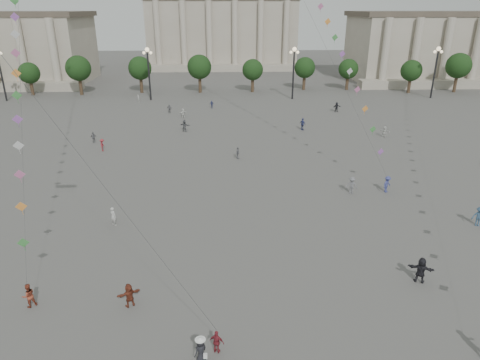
{
  "coord_description": "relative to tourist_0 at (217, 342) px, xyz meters",
  "views": [
    {
      "loc": [
        0.72,
        -20.6,
        18.3
      ],
      "look_at": [
        1.84,
        12.0,
        5.04
      ],
      "focal_mm": 32.0,
      "sensor_mm": 36.0,
      "label": 1
    }
  ],
  "objects": [
    {
      "name": "ground",
      "position": [
        -0.06,
        1.67,
        -0.74
      ],
      "size": [
        360.0,
        360.0,
        0.0
      ],
      "primitive_type": "plane",
      "color": "#4F4D4A",
      "rests_on": "ground"
    },
    {
      "name": "hall_central",
      "position": [
        -0.06,
        130.89,
        13.49
      ],
      "size": [
        48.3,
        34.3,
        35.5
      ],
      "color": "#9F9585",
      "rests_on": "ground"
    },
    {
      "name": "tree_row",
      "position": [
        -0.06,
        79.67,
        4.66
      ],
      "size": [
        137.12,
        5.12,
        8.0
      ],
      "color": "#3D2F1E",
      "rests_on": "ground"
    },
    {
      "name": "lamp_post_mid_west",
      "position": [
        -15.06,
        71.67,
        6.61
      ],
      "size": [
        2.0,
        0.9,
        10.65
      ],
      "color": "#262628",
      "rests_on": "ground"
    },
    {
      "name": "lamp_post_mid_east",
      "position": [
        14.94,
        71.67,
        6.61
      ],
      "size": [
        2.0,
        0.9,
        10.65
      ],
      "color": "#262628",
      "rests_on": "ground"
    },
    {
      "name": "lamp_post_far_east",
      "position": [
        44.94,
        71.67,
        6.61
      ],
      "size": [
        2.0,
        0.9,
        10.65
      ],
      "color": "#262628",
      "rests_on": "ground"
    },
    {
      "name": "person_crowd_0",
      "position": [
        -1.99,
        63.2,
        0.02
      ],
      "size": [
        0.95,
        0.54,
        1.52
      ],
      "primitive_type": "imported",
      "rotation": [
        0.0,
        0.0,
        0.19
      ],
      "color": "navy",
      "rests_on": "ground"
    },
    {
      "name": "person_crowd_3",
      "position": [
        14.38,
        6.27,
        0.23
      ],
      "size": [
        1.89,
        1.23,
        1.95
      ],
      "primitive_type": "imported",
      "rotation": [
        0.0,
        0.0,
        2.74
      ],
      "color": "black",
      "rests_on": "ground"
    },
    {
      "name": "person_crowd_4",
      "position": [
        -6.87,
        56.0,
        0.06
      ],
      "size": [
        1.5,
        1.18,
        1.59
      ],
      "primitive_type": "imported",
      "rotation": [
        0.0,
        0.0,
        3.7
      ],
      "color": "silver",
      "rests_on": "ground"
    },
    {
      "name": "person_crowd_6",
      "position": [
        13.79,
        21.89,
        0.19
      ],
      "size": [
        1.35,
        1.01,
        1.85
      ],
      "primitive_type": "imported",
      "rotation": [
        0.0,
        0.0,
        5.98
      ],
      "color": "slate",
      "rests_on": "ground"
    },
    {
      "name": "person_crowd_7",
      "position": [
        24.58,
        42.6,
        0.1
      ],
      "size": [
        1.54,
        1.33,
        1.68
      ],
      "primitive_type": "imported",
      "rotation": [
        0.0,
        0.0,
        2.5
      ],
      "color": "silver",
      "rests_on": "ground"
    },
    {
      "name": "person_crowd_9",
      "position": [
        21.44,
        59.43,
        0.17
      ],
      "size": [
        1.76,
        1.05,
        1.81
      ],
      "primitive_type": "imported",
      "rotation": [
        0.0,
        0.0,
        0.33
      ],
      "color": "black",
      "rests_on": "ground"
    },
    {
      "name": "person_crowd_10",
      "position": [
        -17.25,
        69.67,
        0.01
      ],
      "size": [
        0.45,
        0.6,
        1.5
      ],
      "primitive_type": "imported",
      "rotation": [
        0.0,
        0.0,
        1.75
      ],
      "color": "beige",
      "rests_on": "ground"
    },
    {
      "name": "person_crowd_12",
      "position": [
        -5.81,
        46.7,
        0.2
      ],
      "size": [
        1.8,
        1.3,
        1.88
      ],
      "primitive_type": "imported",
      "rotation": [
        0.0,
        0.0,
        2.66
      ],
      "color": "#5B5C60",
      "rests_on": "ground"
    },
    {
      "name": "person_crowd_13",
      "position": [
        -9.53,
        15.68,
        0.14
      ],
      "size": [
        0.76,
        0.73,
        1.76
      ],
      "primitive_type": "imported",
      "rotation": [
        0.0,
        0.0,
        2.47
      ],
      "color": "#B6B6B2",
      "rests_on": "ground"
    },
    {
      "name": "person_crowd_14",
      "position": [
        23.19,
        14.41,
        0.19
      ],
      "size": [
        1.34,
        1.0,
        1.85
      ],
      "primitive_type": "imported",
      "rotation": [
        0.0,
        0.0,
        6.0
      ],
      "color": "#2F4C6A",
      "rests_on": "ground"
    },
    {
      "name": "person_crowd_16",
      "position": [
        -9.71,
        59.59,
        0.04
      ],
      "size": [
        0.93,
        0.42,
        1.56
      ],
      "primitive_type": "imported",
      "rotation": [
        0.0,
        0.0,
        0.04
      ],
      "color": "#58585D",
      "rests_on": "ground"
    },
    {
      "name": "person_crowd_17",
      "position": [
        -16.14,
        37.25,
        0.11
      ],
      "size": [
        0.7,
        1.14,
        1.7
      ],
      "primitive_type": "imported",
      "rotation": [
        0.0,
        0.0,
        1.64
      ],
      "color": "maroon",
      "rests_on": "ground"
    },
    {
      "name": "person_crowd_18",
      "position": [
        2.16,
        33.45,
        0.04
      ],
      "size": [
        0.68,
        0.98,
        1.55
      ],
      "primitive_type": "imported",
      "rotation": [
        0.0,
        0.0,
        1.19
      ],
      "color": "slate",
      "rests_on": "ground"
    },
    {
      "name": "person_crowd_19",
      "position": [
        12.9,
        46.93,
        0.22
      ],
      "size": [
        1.11,
        1.14,
        1.92
      ],
      "primitive_type": "imported",
      "rotation": [
        0.0,
        0.0,
        2.32
      ],
      "color": "navy",
      "rests_on": "ground"
    },
    {
      "name": "person_crowd_20",
      "position": [
        -18.42,
        41.14,
        0.05
      ],
      "size": [
        1.0,
        0.77,
        1.58
      ],
      "primitive_type": "imported",
      "rotation": [
        0.0,
        0.0,
        3.63
      ],
      "color": "#5D5E62",
      "rests_on": "ground"
    },
    {
      "name": "tourist_0",
      "position": [
        0.0,
        0.0,
        0.0
      ],
      "size": [
        0.94,
        0.63,
        1.48
      ],
      "primitive_type": "imported",
      "rotation": [
        0.0,
        0.0,
        2.8
      ],
      "color": "maroon",
      "rests_on": "ground"
    },
    {
      "name": "tourist_2",
      "position": [
        -5.78,
        4.3,
        0.1
      ],
      "size": [
        1.6,
        1.15,
        1.67
      ],
      "primitive_type": "imported",
      "rotation": [
        0.0,
        0.0,
        3.62
      ],
      "color": "brown",
      "rests_on": "ground"
    },
    {
      "name": "kite_flyer_0",
      "position": [
        -12.33,
        4.47,
        0.11
      ],
      "size": [
        1.04,
        1.01,
        1.69
      ],
      "primitive_type": "imported",
      "rotation": [
        0.0,
        0.0,
        3.82
      ],
      "color": "brown",
      "rests_on": "ground"
    },
    {
      "name": "kite_flyer_1",
      "position": [
        17.64,
        22.13,
        0.16
      ],
      "size": [
        1.31,
        1.26,
        1.79
      ],
      "primitive_type": "imported",
      "rotation": [
        0.0,
        0.0,
        0.72
      ],
      "color": "#393F81",
      "rests_on": "ground"
    },
    {
      "name": "hat_person",
      "position": [
        -0.87,
        -0.69,
        0.11
      ],
      "size": [
        0.92,
        0.91,
        1.69
      ],
      "color": "black",
      "rests_on": "ground"
    }
  ]
}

